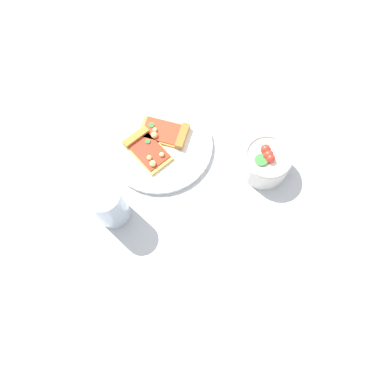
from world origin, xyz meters
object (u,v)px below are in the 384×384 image
object	(u,v)px
salad_bowl	(266,161)
paper_napkin	(231,266)
soda_glass	(109,205)
plate	(160,145)
pizza_slice_near	(146,149)
pizza_slice_far	(167,133)

from	to	relation	value
salad_bowl	paper_napkin	xyz separation A→B (m)	(0.27, 0.02, -0.04)
soda_glass	paper_napkin	bearing A→B (deg)	89.24
plate	pizza_slice_near	distance (m)	0.04
pizza_slice_near	soda_glass	size ratio (longest dim) A/B	1.06
plate	pizza_slice_far	size ratio (longest dim) A/B	2.08
salad_bowl	soda_glass	world-z (taller)	soda_glass
plate	soda_glass	size ratio (longest dim) A/B	2.09
plate	pizza_slice_near	bearing A→B (deg)	-38.14
pizza_slice_far	salad_bowl	bearing A→B (deg)	92.99
plate	paper_napkin	size ratio (longest dim) A/B	1.87
pizza_slice_near	paper_napkin	bearing A→B (deg)	58.87
plate	paper_napkin	distance (m)	0.36
pizza_slice_far	paper_napkin	world-z (taller)	pizza_slice_far
plate	soda_glass	xyz separation A→B (m)	(0.21, -0.02, 0.06)
soda_glass	paper_napkin	xyz separation A→B (m)	(0.00, 0.31, -0.06)
pizza_slice_near	plate	bearing A→B (deg)	141.86
paper_napkin	salad_bowl	bearing A→B (deg)	-176.61
salad_bowl	paper_napkin	bearing A→B (deg)	3.39
pizza_slice_near	salad_bowl	size ratio (longest dim) A/B	1.17
soda_glass	plate	bearing A→B (deg)	174.34
plate	paper_napkin	world-z (taller)	plate
soda_glass	pizza_slice_near	bearing A→B (deg)	-179.19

